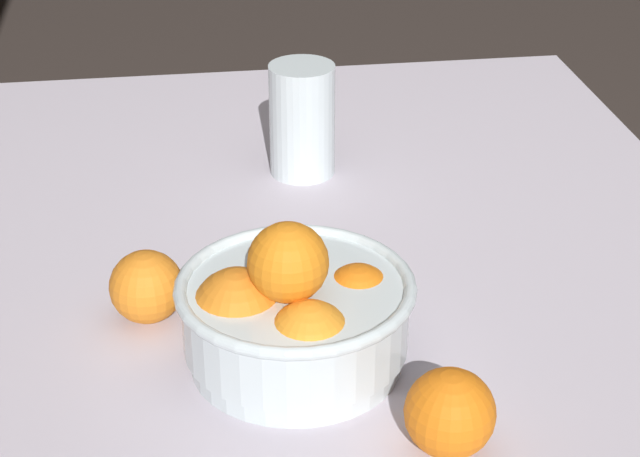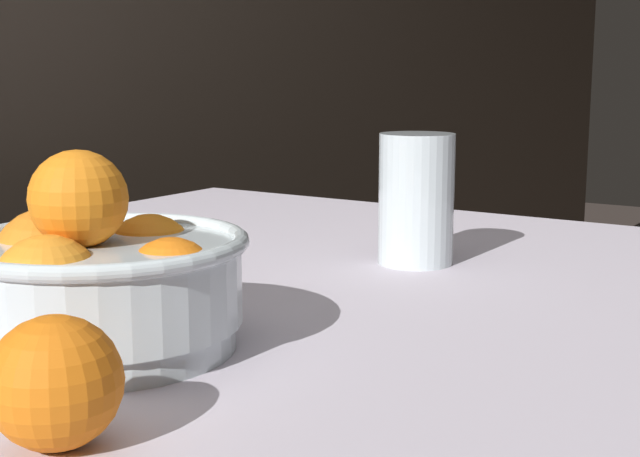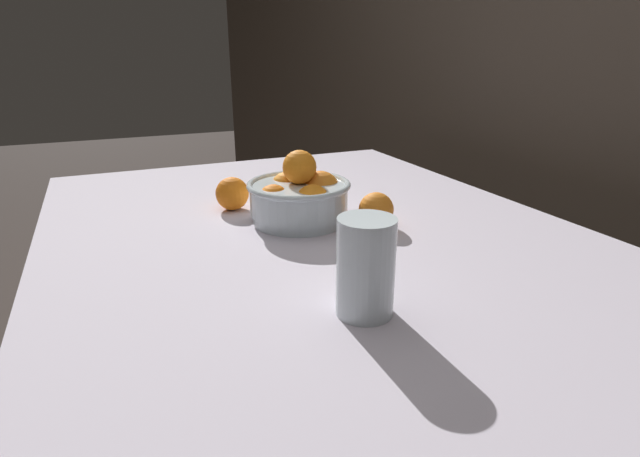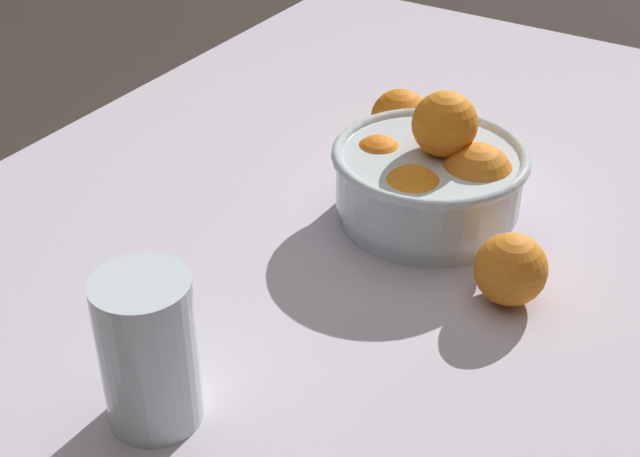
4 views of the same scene
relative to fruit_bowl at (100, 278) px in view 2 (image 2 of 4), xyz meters
The scene contains 5 objects.
dining_table 0.14m from the fruit_bowl, ahead, with size 1.37×1.02×0.76m.
fruit_bowl is the anchor object (origin of this frame).
juice_glass 0.40m from the fruit_bowl, ahead, with size 0.08×0.08×0.14m.
orange_loose_near_bowl 0.16m from the fruit_bowl, 55.22° to the left, with size 0.07×0.07×0.07m, color orange.
orange_loose_front 0.17m from the fruit_bowl, 141.41° to the right, with size 0.07×0.07×0.07m, color orange.
Camera 2 is at (-0.51, -0.48, 0.97)m, focal length 50.00 mm.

